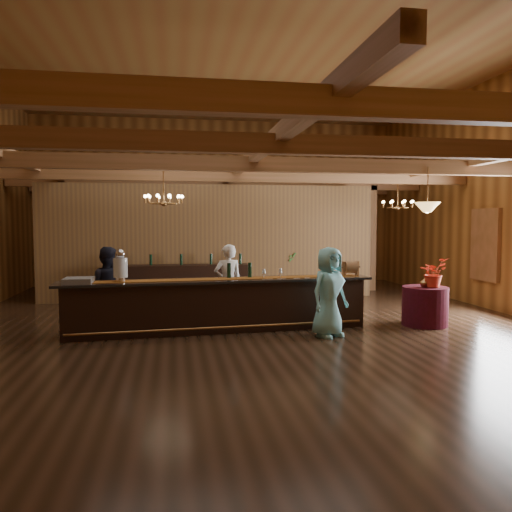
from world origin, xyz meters
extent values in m
plane|color=#3E271A|center=(0.00, 0.00, 0.00)|extent=(14.00, 14.00, 0.00)
plane|color=brown|center=(0.00, 0.00, 5.50)|extent=(14.00, 14.00, 0.00)
cube|color=#AA6F31|center=(0.00, 7.00, 2.75)|extent=(12.00, 0.10, 5.50)
cube|color=#AA6F31|center=(0.00, -7.00, 2.75)|extent=(12.00, 0.10, 5.50)
cube|color=#A76A46|center=(0.00, -5.50, 3.20)|extent=(11.90, 0.20, 0.28)
cube|color=#A76A46|center=(0.00, -3.00, 3.20)|extent=(11.90, 0.20, 0.28)
cube|color=#A76A46|center=(0.00, -0.50, 3.20)|extent=(11.90, 0.20, 0.28)
cube|color=#A76A46|center=(0.00, 2.00, 3.20)|extent=(11.90, 0.20, 0.28)
cube|color=#A76A46|center=(0.00, 4.50, 3.20)|extent=(11.90, 0.20, 0.28)
cube|color=#A76A46|center=(0.00, 6.80, 3.20)|extent=(11.90, 0.20, 0.28)
cube|color=#A76A46|center=(-4.50, 0.00, 3.34)|extent=(0.18, 13.90, 0.22)
cube|color=#A76A46|center=(0.00, 0.00, 3.34)|extent=(0.18, 13.90, 0.22)
cube|color=#A76A46|center=(4.50, 0.00, 3.34)|extent=(0.18, 13.90, 0.22)
cube|color=#A76A46|center=(-4.50, 4.50, 1.60)|extent=(0.20, 0.20, 3.20)
cube|color=#A76A46|center=(4.50, 4.50, 1.60)|extent=(0.20, 0.20, 3.20)
cube|color=brown|center=(-0.50, 3.50, 1.55)|extent=(9.00, 0.18, 3.10)
cube|color=white|center=(5.95, 1.00, 1.55)|extent=(0.12, 1.05, 1.75)
cube|color=black|center=(1.00, 5.50, 0.55)|extent=(1.20, 0.60, 1.10)
cube|color=brown|center=(-2.00, 5.50, 0.50)|extent=(1.00, 0.60, 1.00)
cube|color=black|center=(-0.64, -0.44, 0.48)|extent=(5.77, 1.00, 0.96)
cube|color=black|center=(-0.64, -0.44, 0.98)|extent=(6.06, 1.15, 0.05)
cube|color=maroon|center=(-0.64, -0.44, 1.01)|extent=(5.66, 0.76, 0.01)
cylinder|color=#9E6E3B|center=(-0.64, -0.82, 0.14)|extent=(5.54, 0.42, 0.05)
cylinder|color=silver|center=(-2.47, -0.52, 1.04)|extent=(0.18, 0.18, 0.08)
cylinder|color=silver|center=(-2.47, -0.52, 1.26)|extent=(0.26, 0.26, 0.36)
sphere|color=silver|center=(-2.47, -0.52, 1.51)|extent=(0.18, 0.18, 0.18)
cube|color=gray|center=(-3.19, -0.66, 1.05)|extent=(0.50, 0.50, 0.10)
cube|color=brown|center=(1.91, -0.31, 1.15)|extent=(0.06, 0.06, 0.30)
cube|color=brown|center=(2.19, -0.31, 1.15)|extent=(0.06, 0.06, 0.30)
cylinder|color=brown|center=(2.05, -0.31, 1.18)|extent=(0.24, 0.24, 0.24)
cylinder|color=black|center=(-0.44, -0.31, 1.15)|extent=(0.07, 0.07, 0.30)
cylinder|color=black|center=(-0.02, -0.28, 1.15)|extent=(0.07, 0.07, 0.30)
cube|color=black|center=(-1.31, 3.11, 0.49)|extent=(3.52, 0.64, 0.99)
cylinder|color=#430919|center=(3.54, -0.62, 0.39)|extent=(0.91, 0.91, 0.79)
cylinder|color=#9E6E3B|center=(-1.69, 0.74, 2.84)|extent=(0.02, 0.02, 0.71)
sphere|color=#9E6E3B|center=(-1.69, 0.74, 2.49)|extent=(0.12, 0.12, 0.12)
torus|color=#9E6E3B|center=(-1.69, 0.74, 2.59)|extent=(0.80, 0.80, 0.04)
cylinder|color=#9E6E3B|center=(4.10, 1.93, 2.83)|extent=(0.02, 0.02, 0.74)
sphere|color=#9E6E3B|center=(4.10, 1.93, 2.46)|extent=(0.12, 0.12, 0.12)
torus|color=#9E6E3B|center=(4.10, 1.93, 2.56)|extent=(0.80, 0.80, 0.04)
cylinder|color=#9E6E3B|center=(3.54, -0.62, 2.80)|extent=(0.02, 0.02, 0.80)
cone|color=#EAB059|center=(3.54, -0.62, 2.40)|extent=(0.52, 0.52, 0.20)
imported|color=white|center=(-0.38, 0.40, 0.82)|extent=(0.64, 0.45, 1.64)
imported|color=black|center=(-2.82, 0.18, 0.81)|extent=(0.83, 0.66, 1.62)
imported|color=#86E2EB|center=(1.30, -1.25, 0.83)|extent=(0.96, 0.85, 1.65)
imported|color=#2E6022|center=(1.77, 3.63, 0.63)|extent=(0.77, 0.65, 1.25)
imported|color=red|center=(3.65, -0.72, 1.09)|extent=(0.68, 0.64, 0.60)
imported|color=#9E6E3B|center=(3.50, -0.66, 0.96)|extent=(0.20, 0.20, 0.34)
camera|label=1|loc=(-1.50, -9.96, 2.12)|focal=35.00mm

